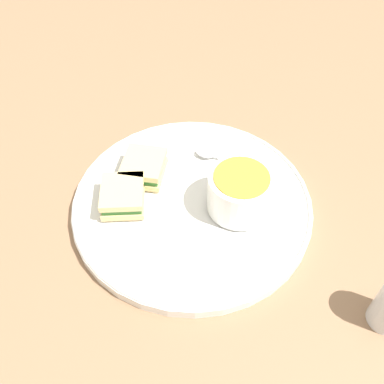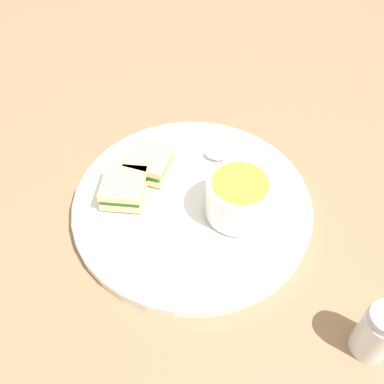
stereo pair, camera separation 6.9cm
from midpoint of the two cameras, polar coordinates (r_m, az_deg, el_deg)
name	(u,v)px [view 1 (the left image)]	position (r m, az deg, el deg)	size (l,w,h in m)	color
ground_plane	(192,208)	(0.72, -2.74, -2.22)	(2.40, 2.40, 0.00)	#8E6B4C
plate	(192,204)	(0.71, -2.77, -1.66)	(0.38, 0.38, 0.02)	white
soup_bowl	(240,192)	(0.67, 3.22, -0.12)	(0.10, 0.10, 0.07)	white
spoon	(210,154)	(0.76, -0.32, 4.72)	(0.09, 0.07, 0.01)	silver
sandwich_half_near	(144,167)	(0.73, -8.82, 2.96)	(0.09, 0.09, 0.03)	#DBBC7F
sandwich_half_far	(123,196)	(0.70, -11.59, -0.67)	(0.08, 0.08, 0.03)	#DBBC7F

